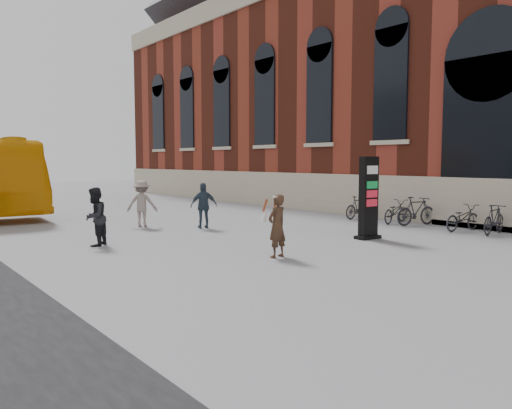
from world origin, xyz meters
TOP-DOWN VIEW (x-y plane):
  - ground at (0.00, 0.00)m, footprint 100.00×100.00m
  - station at (15.48, 6.00)m, footprint 12.15×44.50m
  - info_pylon at (4.66, 1.15)m, footprint 0.84×0.46m
  - woman at (0.49, 0.63)m, footprint 0.66×0.61m
  - pedestrian_a at (-2.42, 5.08)m, footprint 1.01×1.01m
  - pedestrian_b at (0.45, 8.07)m, footprint 1.26×1.15m
  - pedestrian_c at (1.98, 6.31)m, footprint 1.03×0.70m
  - bike_3 at (8.60, -0.83)m, footprint 1.69×0.63m
  - bike_4 at (8.60, 0.26)m, footprint 1.77×0.77m
  - bike_5 at (8.60, 2.08)m, footprint 1.87×0.92m
  - bike_6 at (8.60, 3.02)m, footprint 1.78×0.87m
  - bike_7 at (8.60, 4.84)m, footprint 1.59×0.49m

SIDE VIEW (x-z plane):
  - ground at x=0.00m, z-range 0.00..0.00m
  - bike_6 at x=8.60m, z-range 0.00..0.90m
  - bike_4 at x=8.60m, z-range 0.00..0.90m
  - bike_7 at x=8.60m, z-range 0.00..0.95m
  - bike_3 at x=8.60m, z-range 0.00..0.99m
  - bike_5 at x=8.60m, z-range 0.00..1.08m
  - woman at x=0.49m, z-range 0.02..1.60m
  - pedestrian_c at x=1.98m, z-range 0.00..1.62m
  - pedestrian_a at x=-2.42m, z-range 0.00..1.66m
  - pedestrian_b at x=0.45m, z-range 0.00..1.70m
  - info_pylon at x=4.66m, z-range 0.00..2.53m
  - station at x=15.48m, z-range -1.49..17.66m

